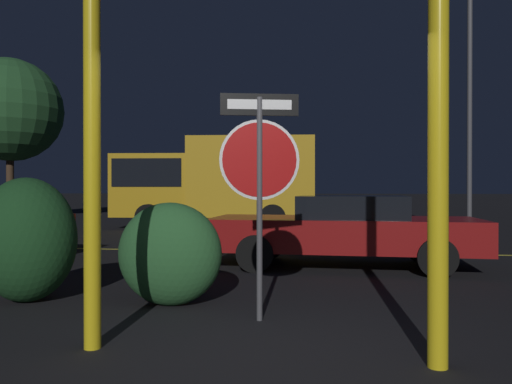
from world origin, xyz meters
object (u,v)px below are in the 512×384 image
(hedge_bush_1, at_px, (27,240))
(passing_car_2, at_px, (345,229))
(yellow_pole_left, at_px, (92,161))
(yellow_pole_right, at_px, (438,139))
(stop_sign, at_px, (260,162))
(tree_0, at_px, (10,110))
(delivery_truck, at_px, (213,180))
(street_lamp, at_px, (470,50))
(hedge_bush_2, at_px, (170,254))

(hedge_bush_1, xyz_separation_m, passing_car_2, (3.88, 3.14, -0.10))
(passing_car_2, bearing_deg, yellow_pole_left, 156.35)
(yellow_pole_left, distance_m, yellow_pole_right, 2.77)
(stop_sign, xyz_separation_m, passing_car_2, (1.04, 3.64, -0.97))
(stop_sign, height_order, tree_0, tree_0)
(hedge_bush_1, bearing_deg, stop_sign, -9.86)
(stop_sign, distance_m, delivery_truck, 12.04)
(yellow_pole_right, height_order, hedge_bush_1, yellow_pole_right)
(yellow_pole_right, bearing_deg, hedge_bush_1, 159.02)
(yellow_pole_right, bearing_deg, street_lamp, 72.98)
(passing_car_2, distance_m, tree_0, 18.71)
(hedge_bush_1, bearing_deg, passing_car_2, 39.03)
(passing_car_2, relative_size, street_lamp, 0.56)
(street_lamp, bearing_deg, yellow_pole_right, -107.02)
(hedge_bush_1, height_order, hedge_bush_2, hedge_bush_1)
(stop_sign, xyz_separation_m, hedge_bush_2, (-1.10, 0.52, -1.02))
(hedge_bush_2, height_order, delivery_truck, delivery_truck)
(stop_sign, distance_m, tree_0, 20.35)
(street_lamp, bearing_deg, hedge_bush_1, -126.15)
(yellow_pole_left, xyz_separation_m, passing_car_2, (2.33, 4.69, -0.93))
(yellow_pole_left, relative_size, yellow_pole_right, 0.92)
(yellow_pole_right, relative_size, hedge_bush_1, 2.32)
(hedge_bush_2, relative_size, passing_car_2, 0.26)
(yellow_pole_right, bearing_deg, delivery_truck, 109.03)
(yellow_pole_right, height_order, delivery_truck, yellow_pole_right)
(passing_car_2, distance_m, delivery_truck, 9.03)
(hedge_bush_1, height_order, passing_car_2, hedge_bush_1)
(delivery_truck, distance_m, street_lamp, 9.39)
(passing_car_2, height_order, tree_0, tree_0)
(yellow_pole_right, bearing_deg, stop_sign, 141.85)
(yellow_pole_left, xyz_separation_m, yellow_pole_right, (2.76, -0.11, 0.14))
(hedge_bush_2, xyz_separation_m, delivery_truck, (-1.85, 11.16, 1.05))
(street_lamp, bearing_deg, hedge_bush_2, -120.06)
(hedge_bush_2, bearing_deg, delivery_truck, 99.44)
(yellow_pole_left, bearing_deg, delivery_truck, 97.45)
(stop_sign, height_order, hedge_bush_1, stop_sign)
(delivery_truck, height_order, tree_0, tree_0)
(tree_0, bearing_deg, passing_car_2, -40.28)
(stop_sign, relative_size, delivery_truck, 0.34)
(stop_sign, relative_size, passing_car_2, 0.49)
(hedge_bush_1, relative_size, tree_0, 0.21)
(hedge_bush_2, bearing_deg, yellow_pole_right, -33.17)
(stop_sign, distance_m, yellow_pole_right, 1.88)
(hedge_bush_1, bearing_deg, tree_0, 123.91)
(hedge_bush_1, distance_m, delivery_truck, 11.22)
(yellow_pole_left, height_order, delivery_truck, yellow_pole_left)
(stop_sign, height_order, yellow_pole_right, yellow_pole_right)
(street_lamp, distance_m, tree_0, 18.71)
(yellow_pole_right, distance_m, tree_0, 22.16)
(hedge_bush_1, height_order, street_lamp, street_lamp)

